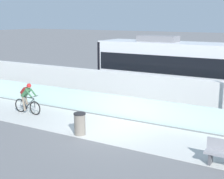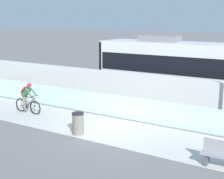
# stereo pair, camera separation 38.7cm
# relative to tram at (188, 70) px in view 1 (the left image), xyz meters

# --- Properties ---
(ground_plane) EXTENTS (200.00, 200.00, 0.00)m
(ground_plane) POSITION_rel_tram_xyz_m (-1.11, -6.85, -1.89)
(ground_plane) COLOR slate
(bike_path_deck) EXTENTS (32.00, 3.20, 0.01)m
(bike_path_deck) POSITION_rel_tram_xyz_m (-1.11, -6.85, -1.89)
(bike_path_deck) COLOR beige
(bike_path_deck) RESTS_ON ground
(glass_parapet) EXTENTS (32.00, 0.05, 1.13)m
(glass_parapet) POSITION_rel_tram_xyz_m (-1.11, -5.00, -1.33)
(glass_parapet) COLOR silver
(glass_parapet) RESTS_ON ground
(concrete_barrier_wall) EXTENTS (32.00, 0.36, 1.95)m
(concrete_barrier_wall) POSITION_rel_tram_xyz_m (-1.11, -3.20, -0.92)
(concrete_barrier_wall) COLOR silver
(concrete_barrier_wall) RESTS_ON ground
(tram_rail_near) EXTENTS (32.00, 0.08, 0.01)m
(tram_rail_near) POSITION_rel_tram_xyz_m (-1.11, -0.72, -1.89)
(tram_rail_near) COLOR #595654
(tram_rail_near) RESTS_ON ground
(tram_rail_far) EXTENTS (32.00, 0.08, 0.01)m
(tram_rail_far) POSITION_rel_tram_xyz_m (-1.11, 0.72, -1.89)
(tram_rail_far) COLOR #595654
(tram_rail_far) RESTS_ON ground
(tram) EXTENTS (11.06, 2.54, 3.81)m
(tram) POSITION_rel_tram_xyz_m (0.00, 0.00, 0.00)
(tram) COLOR silver
(tram) RESTS_ON ground
(cyclist_on_bike) EXTENTS (1.77, 0.58, 1.61)m
(cyclist_on_bike) POSITION_rel_tram_xyz_m (-6.19, -6.85, -1.09)
(cyclist_on_bike) COLOR black
(cyclist_on_bike) RESTS_ON ground
(trash_bin) EXTENTS (0.51, 0.51, 0.96)m
(trash_bin) POSITION_rel_tram_xyz_m (-1.91, -8.10, -1.41)
(trash_bin) COLOR slate
(trash_bin) RESTS_ON ground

